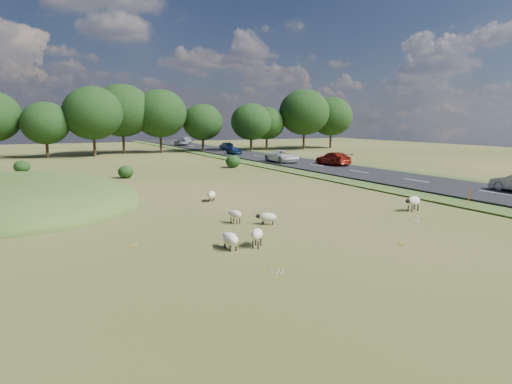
% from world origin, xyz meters
% --- Properties ---
extents(ground, '(160.00, 160.00, 0.00)m').
position_xyz_m(ground, '(0.00, 20.00, 0.00)').
color(ground, '#42541A').
rests_on(ground, ground).
extents(mound, '(16.00, 20.00, 4.00)m').
position_xyz_m(mound, '(-12.00, 12.00, 0.00)').
color(mound, '#33561E').
rests_on(mound, ground).
extents(road, '(8.00, 150.00, 0.25)m').
position_xyz_m(road, '(20.00, 30.00, 0.12)').
color(road, black).
rests_on(road, ground).
extents(treeline, '(96.28, 14.66, 11.70)m').
position_xyz_m(treeline, '(-1.06, 55.44, 6.57)').
color(treeline, black).
rests_on(treeline, ground).
extents(shrubs, '(24.34, 10.90, 1.47)m').
position_xyz_m(shrubs, '(-0.16, 28.28, 0.69)').
color(shrubs, black).
rests_on(shrubs, ground).
extents(marker_post, '(0.06, 0.06, 1.20)m').
position_xyz_m(marker_post, '(14.40, -2.06, 0.60)').
color(marker_post, '#D8590C').
rests_on(marker_post, ground).
extents(sheep_0, '(0.68, 1.06, 0.73)m').
position_xyz_m(sheep_0, '(-1.11, 0.27, 0.51)').
color(sheep_0, beige).
rests_on(sheep_0, ground).
extents(sheep_1, '(1.00, 1.13, 0.83)m').
position_xyz_m(sheep_1, '(-2.10, -4.47, 0.58)').
color(sheep_1, beige).
rests_on(sheep_1, ground).
extents(sheep_2, '(1.13, 0.94, 0.65)m').
position_xyz_m(sheep_2, '(0.34, -0.75, 0.41)').
color(sheep_2, beige).
rests_on(sheep_2, ground).
extents(sheep_3, '(1.33, 0.74, 0.93)m').
position_xyz_m(sheep_3, '(10.16, -1.49, 0.65)').
color(sheep_3, beige).
rests_on(sheep_3, ground).
extents(sheep_4, '(0.57, 1.28, 0.75)m').
position_xyz_m(sheep_4, '(-3.33, -4.30, 0.47)').
color(sheep_4, beige).
rests_on(sheep_4, ground).
extents(sheep_5, '(0.99, 1.26, 0.72)m').
position_xyz_m(sheep_5, '(0.18, 7.38, 0.45)').
color(sheep_5, beige).
rests_on(sheep_5, ground).
extents(car_0, '(1.34, 3.83, 1.26)m').
position_xyz_m(car_0, '(21.90, 57.31, 0.88)').
color(car_0, navy).
rests_on(car_0, road).
extents(car_1, '(2.16, 5.31, 1.54)m').
position_xyz_m(car_1, '(21.90, 23.33, 1.02)').
color(car_1, maroon).
rests_on(car_1, road).
extents(car_3, '(2.15, 4.67, 1.30)m').
position_xyz_m(car_3, '(18.10, 73.03, 0.90)').
color(car_3, '#929399').
rests_on(car_3, road).
extents(car_4, '(1.47, 3.64, 1.24)m').
position_xyz_m(car_4, '(18.10, 44.92, 0.87)').
color(car_4, navy).
rests_on(car_4, road).
extents(car_5, '(2.56, 5.55, 1.54)m').
position_xyz_m(car_5, '(18.10, 29.19, 1.02)').
color(car_5, white).
rests_on(car_5, road).
extents(car_6, '(2.10, 5.16, 1.50)m').
position_xyz_m(car_6, '(21.90, 83.28, 1.00)').
color(car_6, '#B2B3BA').
rests_on(car_6, road).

